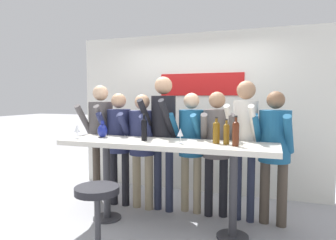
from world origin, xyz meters
TOP-DOWN VIEW (x-y plane):
  - ground_plane at (0.00, 0.00)m, footprint 40.00×40.00m
  - back_wall at (0.00, 1.56)m, footprint 4.19×0.12m
  - tasting_table at (-0.00, 0.00)m, footprint 2.59×0.67m
  - bar_stool at (-0.41, -0.84)m, footprint 0.46×0.46m
  - person_far_left at (-1.23, 0.57)m, footprint 0.46×0.57m
  - person_left at (-0.89, 0.50)m, footprint 0.42×0.53m
  - person_center_left at (-0.52, 0.49)m, footprint 0.48×0.56m
  - person_center at (-0.21, 0.51)m, footprint 0.46×0.60m
  - person_center_right at (0.16, 0.58)m, footprint 0.46×0.56m
  - person_right at (0.52, 0.54)m, footprint 0.48×0.58m
  - person_far_right at (0.88, 0.51)m, footprint 0.42×0.56m
  - person_rightmost at (1.23, 0.51)m, footprint 0.51×0.60m
  - wine_bottle_0 at (0.60, 0.05)m, footprint 0.08×0.08m
  - wine_bottle_1 at (0.72, 0.02)m, footprint 0.07×0.07m
  - wine_bottle_2 at (-0.27, -0.01)m, footprint 0.07×0.07m
  - wine_bottle_3 at (0.83, -0.07)m, footprint 0.07×0.07m
  - wine_glass_0 at (-1.15, -0.12)m, footprint 0.07×0.07m
  - wine_glass_1 at (0.22, -0.10)m, footprint 0.07×0.07m
  - decorative_vase at (-0.91, 0.09)m, footprint 0.13×0.13m

SIDE VIEW (x-z plane):
  - ground_plane at x=0.00m, z-range 0.00..0.00m
  - bar_stool at x=-0.41m, z-range 0.12..0.83m
  - tasting_table at x=0.00m, z-range 0.38..1.43m
  - person_center_left at x=-0.52m, z-range 0.19..1.81m
  - person_left at x=-0.89m, z-range 0.20..1.83m
  - person_center_right at x=0.16m, z-range 0.20..1.84m
  - person_rightmost at x=1.23m, z-range 0.19..1.84m
  - person_right at x=0.52m, z-range 0.20..1.85m
  - person_far_left at x=-1.23m, z-range 0.21..1.97m
  - person_far_right at x=0.88m, z-range 0.24..2.02m
  - decorative_vase at x=-0.91m, z-range 1.03..1.25m
  - person_center at x=-0.21m, z-range 0.24..2.10m
  - wine_glass_0 at x=-1.15m, z-range 1.09..1.27m
  - wine_glass_1 at x=0.22m, z-range 1.09..1.27m
  - wine_bottle_1 at x=0.72m, z-range 1.04..1.33m
  - wine_bottle_0 at x=0.60m, z-range 1.04..1.34m
  - wine_bottle_2 at x=-0.27m, z-range 1.04..1.36m
  - wine_bottle_3 at x=0.83m, z-range 1.04..1.37m
  - back_wall at x=0.00m, z-range 0.00..2.63m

